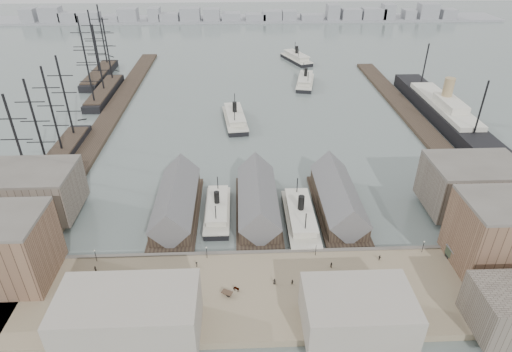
{
  "coord_description": "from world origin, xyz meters",
  "views": [
    {
      "loc": [
        -5.23,
        -97.17,
        81.38
      ],
      "look_at": [
        0.0,
        30.0,
        6.0
      ],
      "focal_mm": 30.0,
      "sensor_mm": 36.0,
      "label": 1
    }
  ],
  "objects_px": {
    "ferry_docked_west": "(217,209)",
    "tram": "(459,261)",
    "horse_cart_right": "(347,294)",
    "ocean_steamer": "(443,111)",
    "horse_cart_left": "(119,283)",
    "horse_cart_center": "(233,290)"
  },
  "relations": [
    {
      "from": "horse_cart_left",
      "to": "horse_cart_right",
      "type": "distance_m",
      "value": 57.44
    },
    {
      "from": "ferry_docked_west",
      "to": "tram",
      "type": "xyz_separation_m",
      "value": [
        65.41,
        -28.91,
        1.68
      ]
    },
    {
      "from": "horse_cart_left",
      "to": "horse_cart_right",
      "type": "xyz_separation_m",
      "value": [
        57.1,
        -6.24,
        0.01
      ]
    },
    {
      "from": "horse_cart_center",
      "to": "horse_cart_right",
      "type": "xyz_separation_m",
      "value": [
        28.01,
        -2.52,
        -0.01
      ]
    },
    {
      "from": "tram",
      "to": "ocean_steamer",
      "type": "bearing_deg",
      "value": 64.51
    },
    {
      "from": "ferry_docked_west",
      "to": "horse_cart_center",
      "type": "xyz_separation_m",
      "value": [
        5.31,
        -35.93,
        0.6
      ]
    },
    {
      "from": "ocean_steamer",
      "to": "horse_cart_right",
      "type": "relative_size",
      "value": 21.03
    },
    {
      "from": "horse_cart_right",
      "to": "tram",
      "type": "bearing_deg",
      "value": -89.45
    },
    {
      "from": "ferry_docked_west",
      "to": "horse_cart_left",
      "type": "relative_size",
      "value": 5.53
    },
    {
      "from": "horse_cart_center",
      "to": "horse_cart_right",
      "type": "height_order",
      "value": "horse_cart_center"
    },
    {
      "from": "ferry_docked_west",
      "to": "horse_cart_right",
      "type": "bearing_deg",
      "value": -49.09
    },
    {
      "from": "ocean_steamer",
      "to": "horse_cart_center",
      "type": "bearing_deg",
      "value": -132.08
    },
    {
      "from": "horse_cart_right",
      "to": "ferry_docked_west",
      "type": "bearing_deg",
      "value": 24.9
    },
    {
      "from": "ferry_docked_west",
      "to": "ocean_steamer",
      "type": "relative_size",
      "value": 0.26
    },
    {
      "from": "horse_cart_center",
      "to": "horse_cart_right",
      "type": "relative_size",
      "value": 1.01
    },
    {
      "from": "ocean_steamer",
      "to": "tram",
      "type": "bearing_deg",
      "value": -110.95
    },
    {
      "from": "horse_cart_left",
      "to": "horse_cart_center",
      "type": "distance_m",
      "value": 29.33
    },
    {
      "from": "ferry_docked_west",
      "to": "horse_cart_left",
      "type": "bearing_deg",
      "value": -126.44
    },
    {
      "from": "horse_cart_center",
      "to": "ocean_steamer",
      "type": "bearing_deg",
      "value": -14.4
    },
    {
      "from": "tram",
      "to": "horse_cart_left",
      "type": "distance_m",
      "value": 89.27
    },
    {
      "from": "tram",
      "to": "horse_cart_right",
      "type": "relative_size",
      "value": 2.19
    },
    {
      "from": "ocean_steamer",
      "to": "tram",
      "type": "xyz_separation_m",
      "value": [
        -39.59,
        -103.39,
        -0.46
      ]
    }
  ]
}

